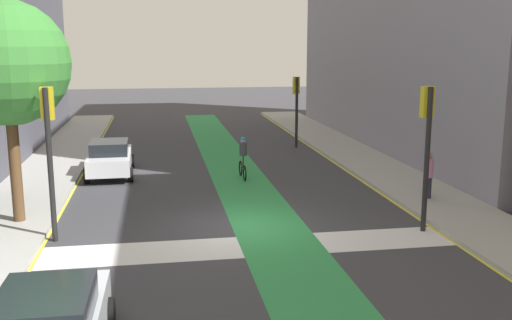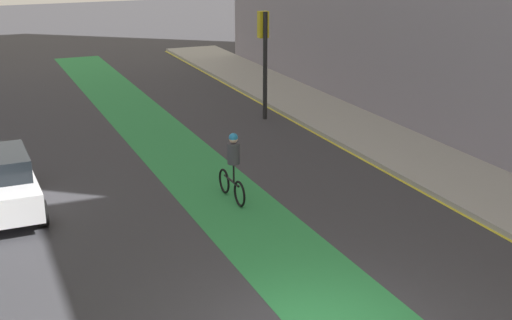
{
  "view_description": "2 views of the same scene",
  "coord_description": "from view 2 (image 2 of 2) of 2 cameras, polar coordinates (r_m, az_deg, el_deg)",
  "views": [
    {
      "loc": [
        -2.58,
        -18.05,
        5.8
      ],
      "look_at": [
        1.36,
        5.17,
        1.11
      ],
      "focal_mm": 41.32,
      "sensor_mm": 36.0,
      "label": 1
    },
    {
      "loc": [
        -5.2,
        -9.51,
        6.84
      ],
      "look_at": [
        1.05,
        5.15,
        1.57
      ],
      "focal_mm": 49.67,
      "sensor_mm": 36.0,
      "label": 2
    }
  ],
  "objects": [
    {
      "name": "cyclist_in_lane",
      "position": [
        18.29,
        -1.89,
        -0.44
      ],
      "size": [
        0.32,
        1.73,
        1.86
      ],
      "color": "black",
      "rests_on": "ground_plane"
    },
    {
      "name": "traffic_signal_far_right",
      "position": [
        26.05,
        0.64,
        9.32
      ],
      "size": [
        0.35,
        0.52,
        3.95
      ],
      "color": "black",
      "rests_on": "ground_plane"
    }
  ]
}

